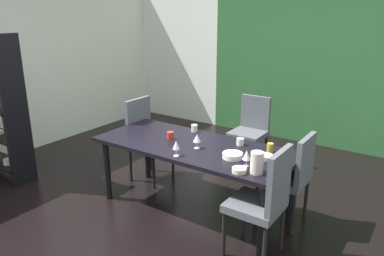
# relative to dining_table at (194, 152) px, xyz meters

# --- Properties ---
(ground_plane) EXTENTS (5.89, 6.11, 0.02)m
(ground_plane) POSITION_rel_dining_table_xyz_m (-0.26, -0.17, -0.68)
(ground_plane) COLOR black
(back_panel_interior) EXTENTS (1.80, 0.10, 2.56)m
(back_panel_interior) POSITION_rel_dining_table_xyz_m (-2.30, 2.84, 0.61)
(back_panel_interior) COLOR silver
(back_panel_interior) RESTS_ON ground_plane
(garden_window_panel) EXTENTS (4.08, 0.10, 2.56)m
(garden_window_panel) POSITION_rel_dining_table_xyz_m (0.64, 2.84, 0.61)
(garden_window_panel) COLOR #2A5D31
(garden_window_panel) RESTS_ON ground_plane
(left_interior_panel) EXTENTS (0.10, 6.11, 2.56)m
(left_interior_panel) POSITION_rel_dining_table_xyz_m (-3.15, -0.17, 0.61)
(left_interior_panel) COLOR silver
(left_interior_panel) RESTS_ON ground_plane
(dining_table) EXTENTS (2.09, 0.89, 0.75)m
(dining_table) POSITION_rel_dining_table_xyz_m (0.00, 0.00, 0.00)
(dining_table) COLOR black
(dining_table) RESTS_ON ground_plane
(chair_left_far) EXTENTS (0.44, 0.44, 1.03)m
(chair_left_far) POSITION_rel_dining_table_xyz_m (-0.95, 0.33, -0.10)
(chair_left_far) COLOR #4F5258
(chair_left_far) RESTS_ON ground_plane
(chair_right_far) EXTENTS (0.44, 0.44, 0.95)m
(chair_right_far) POSITION_rel_dining_table_xyz_m (0.94, 0.33, -0.13)
(chair_right_far) COLOR #4F5258
(chair_right_far) RESTS_ON ground_plane
(chair_head_far) EXTENTS (0.44, 0.45, 0.96)m
(chair_head_far) POSITION_rel_dining_table_xyz_m (-0.04, 1.44, -0.12)
(chair_head_far) COLOR #4F5258
(chair_head_far) RESTS_ON ground_plane
(chair_right_near) EXTENTS (0.44, 0.44, 1.02)m
(chair_right_near) POSITION_rel_dining_table_xyz_m (0.95, -0.33, -0.10)
(chair_right_near) COLOR #4F5258
(chair_right_near) RESTS_ON ground_plane
(wine_glass_north) EXTENTS (0.08, 0.08, 0.15)m
(wine_glass_north) POSITION_rel_dining_table_xyz_m (0.09, -0.07, 0.18)
(wine_glass_north) COLOR silver
(wine_glass_north) RESTS_ON dining_table
(wine_glass_left) EXTENTS (0.07, 0.07, 0.15)m
(wine_glass_left) POSITION_rel_dining_table_xyz_m (0.70, -0.19, 0.18)
(wine_glass_left) COLOR silver
(wine_glass_left) RESTS_ON dining_table
(wine_glass_near_window) EXTENTS (0.07, 0.07, 0.15)m
(wine_glass_near_window) POSITION_rel_dining_table_xyz_m (0.04, -0.35, 0.19)
(wine_glass_near_window) COLOR silver
(wine_glass_near_window) RESTS_ON dining_table
(serving_bowl_rear) EXTENTS (0.15, 0.15, 0.04)m
(serving_bowl_rear) POSITION_rel_dining_table_xyz_m (0.76, 0.06, 0.10)
(serving_bowl_rear) COLOR white
(serving_bowl_rear) RESTS_ON dining_table
(serving_bowl_near_shelf) EXTENTS (0.13, 0.13, 0.04)m
(serving_bowl_near_shelf) POSITION_rel_dining_table_xyz_m (0.71, -0.35, 0.10)
(serving_bowl_near_shelf) COLOR beige
(serving_bowl_near_shelf) RESTS_ON dining_table
(serving_bowl_center) EXTENTS (0.19, 0.19, 0.05)m
(serving_bowl_center) POSITION_rel_dining_table_xyz_m (0.51, -0.09, 0.10)
(serving_bowl_center) COLOR white
(serving_bowl_center) RESTS_ON dining_table
(cup_west) EXTENTS (0.07, 0.07, 0.08)m
(cup_west) POSITION_rel_dining_table_xyz_m (-0.23, 0.35, 0.12)
(cup_west) COLOR silver
(cup_west) RESTS_ON dining_table
(cup_front) EXTENTS (0.07, 0.07, 0.08)m
(cup_front) POSITION_rel_dining_table_xyz_m (-0.30, -0.00, 0.12)
(cup_front) COLOR red
(cup_front) RESTS_ON dining_table
(cup_east) EXTENTS (0.08, 0.08, 0.07)m
(cup_east) POSITION_rel_dining_table_xyz_m (0.40, 0.26, 0.12)
(cup_east) COLOR white
(cup_east) RESTS_ON dining_table
(cup_right) EXTENTS (0.07, 0.07, 0.09)m
(cup_right) POSITION_rel_dining_table_xyz_m (0.74, 0.24, 0.13)
(cup_right) COLOR #AA9228
(cup_right) RESTS_ON dining_table
(pitcher_corner) EXTENTS (0.12, 0.11, 0.19)m
(pitcher_corner) POSITION_rel_dining_table_xyz_m (0.84, -0.28, 0.18)
(pitcher_corner) COLOR beige
(pitcher_corner) RESTS_ON dining_table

